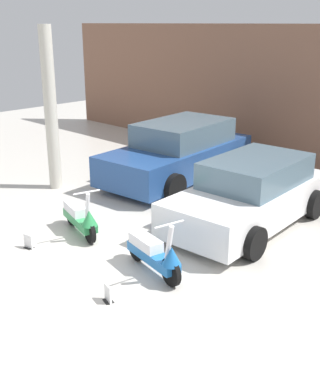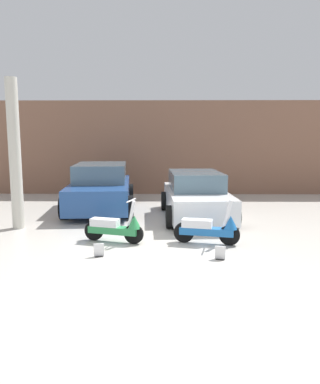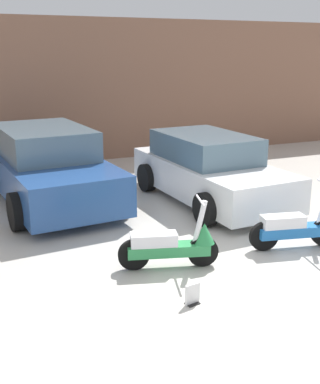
{
  "view_description": "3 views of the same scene",
  "coord_description": "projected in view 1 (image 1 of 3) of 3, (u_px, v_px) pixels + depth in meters",
  "views": [
    {
      "loc": [
        6.09,
        -4.47,
        3.8
      ],
      "look_at": [
        -0.07,
        1.91,
        0.66
      ],
      "focal_mm": 45.0,
      "sensor_mm": 36.0,
      "label": 1
    },
    {
      "loc": [
        0.31,
        -7.58,
        2.33
      ],
      "look_at": [
        0.2,
        1.81,
        0.94
      ],
      "focal_mm": 35.0,
      "sensor_mm": 36.0,
      "label": 2
    },
    {
      "loc": [
        -3.34,
        -5.09,
        2.89
      ],
      "look_at": [
        -0.38,
        1.86,
        0.69
      ],
      "focal_mm": 45.0,
      "sensor_mm": 36.0,
      "label": 3
    }
  ],
  "objects": [
    {
      "name": "scooter_front_right",
      "position": [
        155.0,
        253.0,
        7.58
      ],
      "size": [
        1.43,
        0.61,
        1.01
      ],
      "rotation": [
        0.0,
        0.0,
        -0.21
      ],
      "color": "black",
      "rests_on": "ground_plane"
    },
    {
      "name": "placard_near_left_scooter",
      "position": [
        28.0,
        242.0,
        8.53
      ],
      "size": [
        0.2,
        0.15,
        0.26
      ],
      "rotation": [
        0.0,
        0.0,
        0.18
      ],
      "color": "black",
      "rests_on": "ground_plane"
    },
    {
      "name": "scooter_front_left",
      "position": [
        81.0,
        217.0,
        9.01
      ],
      "size": [
        1.37,
        0.65,
        0.98
      ],
      "rotation": [
        0.0,
        0.0,
        -0.28
      ],
      "color": "black",
      "rests_on": "ground_plane"
    },
    {
      "name": "wall_back",
      "position": [
        311.0,
        98.0,
        12.87
      ],
      "size": [
        19.6,
        0.12,
        3.77
      ],
      "primitive_type": "cube",
      "color": "#845B47",
      "rests_on": "ground_plane"
    },
    {
      "name": "ground_plane",
      "position": [
        86.0,
        256.0,
        8.29
      ],
      "size": [
        28.0,
        28.0,
        0.0
      ],
      "primitive_type": "plane",
      "color": "beige"
    },
    {
      "name": "placard_near_right_scooter",
      "position": [
        108.0,
        295.0,
        6.89
      ],
      "size": [
        0.2,
        0.16,
        0.26
      ],
      "rotation": [
        0.0,
        0.0,
        -0.29
      ],
      "color": "black",
      "rests_on": "ground_plane"
    },
    {
      "name": "support_column_side",
      "position": [
        51.0,
        110.0,
        11.11
      ],
      "size": [
        0.3,
        0.3,
        3.77
      ],
      "primitive_type": "cylinder",
      "color": "beige",
      "rests_on": "ground_plane"
    },
    {
      "name": "car_rear_left",
      "position": [
        179.0,
        152.0,
        12.14
      ],
      "size": [
        2.37,
        4.46,
        1.47
      ],
      "rotation": [
        0.0,
        0.0,
        -1.48
      ],
      "color": "navy",
      "rests_on": "ground_plane"
    },
    {
      "name": "car_rear_center",
      "position": [
        250.0,
        194.0,
        9.39
      ],
      "size": [
        2.06,
        3.98,
        1.32
      ],
      "rotation": [
        0.0,
        0.0,
        -1.51
      ],
      "color": "white",
      "rests_on": "ground_plane"
    }
  ]
}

